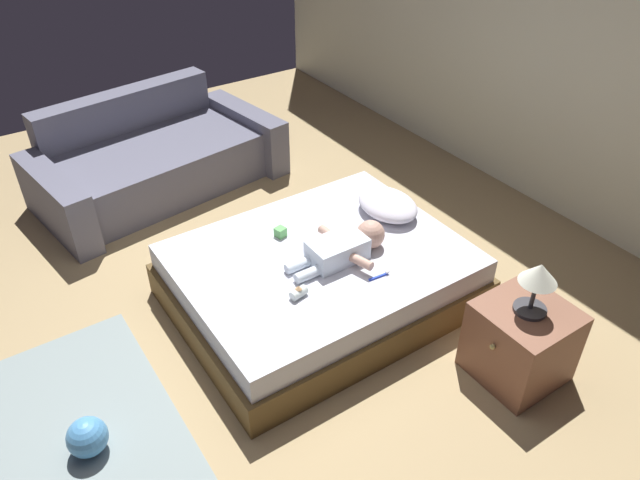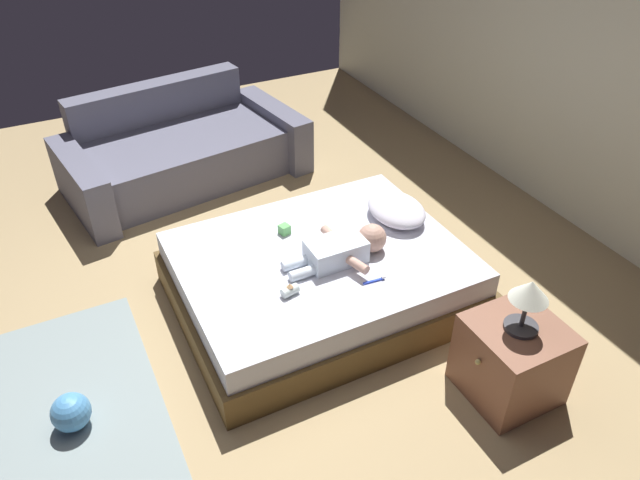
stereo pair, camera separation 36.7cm
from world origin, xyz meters
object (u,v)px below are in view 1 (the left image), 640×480
(couch, at_px, (153,159))
(lamp, at_px, (538,278))
(baby, at_px, (346,246))
(baby_bottle, at_px, (299,292))
(toy_block, at_px, (280,232))
(toy_ball, at_px, (87,437))
(nightstand, at_px, (521,342))
(pillow, at_px, (388,204))
(bed, at_px, (320,277))
(toothbrush, at_px, (380,276))

(couch, height_order, lamp, lamp)
(baby, xyz_separation_m, baby_bottle, (0.16, -0.44, -0.04))
(lamp, xyz_separation_m, toy_block, (-1.43, -0.70, -0.27))
(baby, relative_size, couch, 0.32)
(baby, bearing_deg, toy_ball, -83.49)
(nightstand, bearing_deg, pillow, 177.68)
(baby, bearing_deg, bed, -135.04)
(toothbrush, height_order, couch, couch)
(toothbrush, relative_size, lamp, 0.46)
(toy_ball, bearing_deg, bed, 100.96)
(baby, distance_m, baby_bottle, 0.47)
(nightstand, bearing_deg, toy_ball, -110.63)
(toy_ball, bearing_deg, pillow, 100.96)
(couch, xyz_separation_m, lamp, (3.17, 0.92, 0.44))
(bed, distance_m, lamp, 1.37)
(bed, bearing_deg, toy_ball, -79.04)
(couch, bearing_deg, toothbrush, 11.64)
(toothbrush, xyz_separation_m, toy_block, (-0.69, -0.28, 0.02))
(pillow, bearing_deg, toy_ball, -79.04)
(couch, bearing_deg, lamp, 16.25)
(toothbrush, relative_size, baby_bottle, 1.29)
(pillow, relative_size, toy_block, 6.18)
(bed, relative_size, pillow, 3.85)
(toothbrush, distance_m, nightstand, 0.87)
(bed, height_order, pillow, pillow)
(pillow, distance_m, lamp, 1.28)
(toothbrush, distance_m, baby_bottle, 0.51)
(pillow, distance_m, toothbrush, 0.70)
(lamp, bearing_deg, toothbrush, -150.26)
(nightstand, relative_size, toy_block, 6.61)
(lamp, height_order, baby_bottle, lamp)
(nightstand, bearing_deg, baby_bottle, -133.11)
(bed, distance_m, toy_ball, 1.63)
(lamp, relative_size, toy_block, 4.13)
(pillow, bearing_deg, lamp, -2.32)
(couch, height_order, toy_ball, couch)
(toothbrush, xyz_separation_m, nightstand, (0.74, 0.42, -0.16))
(bed, distance_m, toothbrush, 0.47)
(baby, bearing_deg, lamp, 24.88)
(nightstand, distance_m, baby_bottle, 1.27)
(bed, distance_m, couch, 2.06)
(couch, bearing_deg, pillow, 27.01)
(lamp, height_order, toy_block, lamp)
(bed, distance_m, nightstand, 1.28)
(pillow, height_order, toothbrush, pillow)
(nightstand, height_order, toy_block, nightstand)
(pillow, relative_size, toothbrush, 3.28)
(bed, height_order, toy_block, toy_block)
(bed, xyz_separation_m, toy_ball, (0.31, -1.60, -0.08))
(baby, xyz_separation_m, nightstand, (1.02, 0.47, -0.23))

